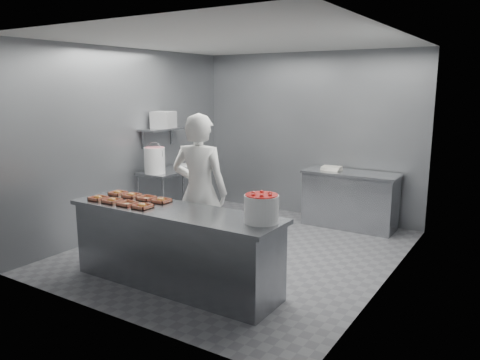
# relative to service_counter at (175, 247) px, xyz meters

# --- Properties ---
(floor) EXTENTS (4.50, 4.50, 0.00)m
(floor) POSITION_rel_service_counter_xyz_m (0.00, 1.35, -0.45)
(floor) COLOR #4C4C51
(floor) RESTS_ON ground
(ceiling) EXTENTS (4.50, 4.50, 0.00)m
(ceiling) POSITION_rel_service_counter_xyz_m (0.00, 1.35, 2.35)
(ceiling) COLOR white
(ceiling) RESTS_ON wall_back
(wall_back) EXTENTS (4.00, 0.04, 2.80)m
(wall_back) POSITION_rel_service_counter_xyz_m (0.00, 3.60, 0.95)
(wall_back) COLOR slate
(wall_back) RESTS_ON ground
(wall_left) EXTENTS (0.04, 4.50, 2.80)m
(wall_left) POSITION_rel_service_counter_xyz_m (-2.00, 1.35, 0.95)
(wall_left) COLOR slate
(wall_left) RESTS_ON ground
(wall_right) EXTENTS (0.04, 4.50, 2.80)m
(wall_right) POSITION_rel_service_counter_xyz_m (2.00, 1.35, 0.95)
(wall_right) COLOR slate
(wall_right) RESTS_ON ground
(service_counter) EXTENTS (2.60, 0.70, 0.90)m
(service_counter) POSITION_rel_service_counter_xyz_m (0.00, 0.00, 0.00)
(service_counter) COLOR slate
(service_counter) RESTS_ON ground
(prep_table) EXTENTS (0.60, 1.20, 0.90)m
(prep_table) POSITION_rel_service_counter_xyz_m (-1.65, 1.95, 0.14)
(prep_table) COLOR slate
(prep_table) RESTS_ON ground
(back_counter) EXTENTS (1.50, 0.60, 0.90)m
(back_counter) POSITION_rel_service_counter_xyz_m (0.90, 3.25, -0.00)
(back_counter) COLOR slate
(back_counter) RESTS_ON ground
(wall_shelf) EXTENTS (0.35, 0.90, 0.03)m
(wall_shelf) POSITION_rel_service_counter_xyz_m (-1.82, 1.95, 1.10)
(wall_shelf) COLOR slate
(wall_shelf) RESTS_ON wall_left
(tray_0) EXTENTS (0.19, 0.18, 0.06)m
(tray_0) POSITION_rel_service_counter_xyz_m (-1.03, -0.16, 0.47)
(tray_0) COLOR tan
(tray_0) RESTS_ON service_counter
(tray_1) EXTENTS (0.19, 0.18, 0.06)m
(tray_1) POSITION_rel_service_counter_xyz_m (-0.79, -0.16, 0.47)
(tray_1) COLOR tan
(tray_1) RESTS_ON service_counter
(tray_2) EXTENTS (0.19, 0.18, 0.04)m
(tray_2) POSITION_rel_service_counter_xyz_m (-0.55, -0.16, 0.47)
(tray_2) COLOR tan
(tray_2) RESTS_ON service_counter
(tray_3) EXTENTS (0.19, 0.18, 0.06)m
(tray_3) POSITION_rel_service_counter_xyz_m (-0.31, -0.16, 0.47)
(tray_3) COLOR tan
(tray_3) RESTS_ON service_counter
(tray_4) EXTENTS (0.19, 0.18, 0.06)m
(tray_4) POSITION_rel_service_counter_xyz_m (-1.03, 0.16, 0.47)
(tray_4) COLOR tan
(tray_4) RESTS_ON service_counter
(tray_5) EXTENTS (0.19, 0.18, 0.06)m
(tray_5) POSITION_rel_service_counter_xyz_m (-0.79, 0.16, 0.47)
(tray_5) COLOR tan
(tray_5) RESTS_ON service_counter
(tray_6) EXTENTS (0.19, 0.18, 0.04)m
(tray_6) POSITION_rel_service_counter_xyz_m (-0.55, 0.16, 0.47)
(tray_6) COLOR tan
(tray_6) RESTS_ON service_counter
(tray_7) EXTENTS (0.19, 0.18, 0.06)m
(tray_7) POSITION_rel_service_counter_xyz_m (-0.31, 0.16, 0.47)
(tray_7) COLOR tan
(tray_7) RESTS_ON service_counter
(worker) EXTENTS (0.79, 0.62, 1.92)m
(worker) POSITION_rel_service_counter_xyz_m (-0.09, 0.60, 0.51)
(worker) COLOR white
(worker) RESTS_ON ground
(strawberry_tub) EXTENTS (0.35, 0.35, 0.29)m
(strawberry_tub) POSITION_rel_service_counter_xyz_m (1.08, 0.07, 0.60)
(strawberry_tub) COLOR silver
(strawberry_tub) RESTS_ON service_counter
(glaze_bucket) EXTENTS (0.34, 0.32, 0.49)m
(glaze_bucket) POSITION_rel_service_counter_xyz_m (-1.65, 1.51, 0.66)
(glaze_bucket) COLOR silver
(glaze_bucket) RESTS_ON prep_table
(bucket_lid) EXTENTS (0.36, 0.36, 0.02)m
(bucket_lid) POSITION_rel_service_counter_xyz_m (-1.72, 2.29, 0.46)
(bucket_lid) COLOR silver
(bucket_lid) RESTS_ON prep_table
(rag) EXTENTS (0.17, 0.15, 0.02)m
(rag) POSITION_rel_service_counter_xyz_m (-1.67, 2.39, 0.46)
(rag) COLOR #CCB28C
(rag) RESTS_ON prep_table
(appliance) EXTENTS (0.39, 0.42, 0.27)m
(appliance) POSITION_rel_service_counter_xyz_m (-1.82, 1.94, 1.24)
(appliance) COLOR gray
(appliance) RESTS_ON wall_shelf
(paper_stack) EXTENTS (0.31, 0.23, 0.06)m
(paper_stack) POSITION_rel_service_counter_xyz_m (0.57, 3.25, 0.48)
(paper_stack) COLOR silver
(paper_stack) RESTS_ON back_counter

